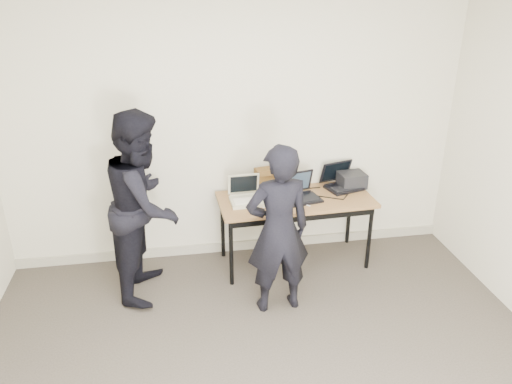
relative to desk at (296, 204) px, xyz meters
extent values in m
cube|color=beige|center=(-0.54, 0.38, 0.69)|extent=(4.50, 0.05, 2.70)
cube|color=brown|center=(0.00, 0.01, 0.04)|extent=(1.53, 0.72, 0.03)
cylinder|color=black|center=(-0.68, -0.28, -0.32)|extent=(0.04, 0.04, 0.68)
cylinder|color=black|center=(0.70, -0.22, -0.32)|extent=(0.04, 0.04, 0.68)
cylinder|color=black|center=(-0.70, 0.25, -0.32)|extent=(0.04, 0.04, 0.68)
cylinder|color=black|center=(0.68, 0.31, -0.32)|extent=(0.04, 0.04, 0.68)
cube|color=black|center=(0.01, -0.27, -0.02)|extent=(1.40, 0.08, 0.06)
cube|color=#BCB796|center=(-0.49, -0.02, 0.08)|extent=(0.31, 0.27, 0.04)
cube|color=#F1E6CD|center=(-0.49, -0.05, 0.10)|extent=(0.25, 0.15, 0.01)
cube|color=#BCB796|center=(-0.50, 0.12, 0.20)|extent=(0.31, 0.06, 0.21)
cube|color=black|center=(-0.50, 0.12, 0.20)|extent=(0.26, 0.05, 0.17)
cube|color=#BCB796|center=(-0.50, 0.11, 0.09)|extent=(0.27, 0.03, 0.02)
cube|color=black|center=(0.06, -0.04, 0.07)|extent=(0.37, 0.31, 0.02)
cube|color=black|center=(0.06, -0.07, 0.08)|extent=(0.29, 0.19, 0.01)
cube|color=black|center=(0.03, 0.11, 0.20)|extent=(0.33, 0.14, 0.23)
cube|color=#26333F|center=(0.03, 0.10, 0.20)|extent=(0.29, 0.11, 0.19)
cube|color=black|center=(0.03, 0.08, 0.08)|extent=(0.29, 0.08, 0.02)
cube|color=black|center=(0.54, 0.15, 0.07)|extent=(0.40, 0.34, 0.02)
cube|color=black|center=(0.54, 0.12, 0.09)|extent=(0.31, 0.21, 0.01)
cube|color=black|center=(0.49, 0.30, 0.20)|extent=(0.35, 0.18, 0.23)
cube|color=black|center=(0.49, 0.30, 0.20)|extent=(0.30, 0.15, 0.19)
cube|color=black|center=(0.50, 0.27, 0.08)|extent=(0.30, 0.10, 0.02)
cube|color=brown|center=(-0.18, 0.23, 0.18)|extent=(0.38, 0.22, 0.24)
cube|color=brown|center=(-0.17, 0.17, 0.28)|extent=(0.37, 0.13, 0.07)
cube|color=brown|center=(-0.02, 0.26, 0.16)|extent=(0.03, 0.10, 0.02)
ellipsoid|color=white|center=(-0.15, 0.23, 0.34)|extent=(0.14, 0.12, 0.08)
cube|color=black|center=(0.63, 0.19, 0.13)|extent=(0.28, 0.24, 0.15)
cube|color=black|center=(-0.22, -0.17, 0.08)|extent=(0.10, 0.07, 0.03)
cube|color=black|center=(0.18, 0.22, 0.06)|extent=(0.25, 0.02, 0.01)
cube|color=silver|center=(-0.01, -0.11, 0.06)|extent=(0.20, 0.16, 0.01)
cube|color=black|center=(0.30, -0.02, 0.06)|extent=(0.30, 0.17, 0.01)
cube|color=silver|center=(-0.23, -0.09, 0.06)|extent=(0.26, 0.13, 0.01)
cube|color=black|center=(0.52, 0.00, 0.06)|extent=(0.16, 0.22, 0.01)
cube|color=black|center=(-0.43, 0.02, 0.06)|extent=(0.25, 0.23, 0.01)
imported|color=black|center=(-0.32, -0.69, 0.10)|extent=(0.59, 0.42, 1.52)
imported|color=black|center=(-1.43, -0.20, 0.20)|extent=(0.79, 0.94, 1.72)
cube|color=#A29C86|center=(-0.54, 0.34, -0.61)|extent=(4.50, 0.03, 0.10)
camera|label=1|loc=(-1.11, -4.28, 2.09)|focal=35.00mm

